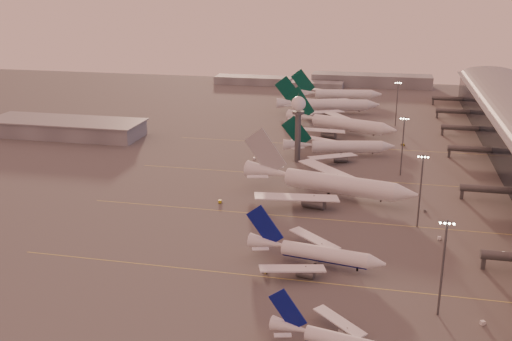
# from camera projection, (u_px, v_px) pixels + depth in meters

# --- Properties ---
(ground) EXTENTS (700.00, 700.00, 0.00)m
(ground) POSITION_uv_depth(u_px,v_px,m) (209.00, 289.00, 157.79)
(ground) COLOR #525050
(ground) RESTS_ON ground
(taxiway_markings) EXTENTS (180.00, 185.25, 0.02)m
(taxiway_markings) POSITION_uv_depth(u_px,v_px,m) (341.00, 219.00, 203.69)
(taxiway_markings) COLOR #ECDB53
(taxiway_markings) RESTS_ON ground
(hangar) EXTENTS (82.00, 27.00, 8.50)m
(hangar) POSITION_uv_depth(u_px,v_px,m) (66.00, 128.00, 311.38)
(hangar) COLOR slate
(hangar) RESTS_ON ground
(radar_tower) EXTENTS (6.40, 6.40, 31.10)m
(radar_tower) POSITION_uv_depth(u_px,v_px,m) (298.00, 116.00, 261.98)
(radar_tower) COLOR #4F5156
(radar_tower) RESTS_ON ground
(mast_a) EXTENTS (3.60, 0.56, 25.00)m
(mast_a) POSITION_uv_depth(u_px,v_px,m) (443.00, 264.00, 141.67)
(mast_a) COLOR #4F5156
(mast_a) RESTS_ON ground
(mast_b) EXTENTS (3.60, 0.56, 25.00)m
(mast_b) POSITION_uv_depth(u_px,v_px,m) (421.00, 188.00, 193.43)
(mast_b) COLOR #4F5156
(mast_b) RESTS_ON ground
(mast_c) EXTENTS (3.60, 0.56, 25.00)m
(mast_c) POSITION_uv_depth(u_px,v_px,m) (403.00, 143.00, 245.61)
(mast_c) COLOR #4F5156
(mast_c) RESTS_ON ground
(mast_d) EXTENTS (3.60, 0.56, 25.00)m
(mast_d) POSITION_uv_depth(u_px,v_px,m) (397.00, 102.00, 329.72)
(mast_d) COLOR #4F5156
(mast_d) RESTS_ON ground
(distant_horizon) EXTENTS (165.00, 37.50, 9.00)m
(distant_horizon) POSITION_uv_depth(u_px,v_px,m) (335.00, 81.00, 458.44)
(distant_horizon) COLOR slate
(distant_horizon) RESTS_ON ground
(narrowbody_mid) EXTENTS (41.07, 32.53, 16.14)m
(narrowbody_mid) POSITION_uv_depth(u_px,v_px,m) (315.00, 255.00, 170.05)
(narrowbody_mid) COLOR white
(narrowbody_mid) RESTS_ON ground
(widebody_white) EXTENTS (67.04, 53.12, 23.95)m
(widebody_white) POSITION_uv_depth(u_px,v_px,m) (328.00, 187.00, 223.58)
(widebody_white) COLOR white
(widebody_white) RESTS_ON ground
(greentail_a) EXTENTS (51.98, 41.58, 19.09)m
(greentail_a) POSITION_uv_depth(u_px,v_px,m) (339.00, 149.00, 276.12)
(greentail_a) COLOR white
(greentail_a) RESTS_ON ground
(greentail_b) EXTENTS (60.69, 48.16, 23.01)m
(greentail_b) POSITION_uv_depth(u_px,v_px,m) (340.00, 126.00, 316.33)
(greentail_b) COLOR white
(greentail_b) RESTS_ON ground
(greentail_c) EXTENTS (63.10, 50.48, 23.15)m
(greentail_c) POSITION_uv_depth(u_px,v_px,m) (328.00, 107.00, 362.97)
(greentail_c) COLOR white
(greentail_c) RESTS_ON ground
(greentail_d) EXTENTS (60.22, 48.26, 22.00)m
(greentail_d) POSITION_uv_depth(u_px,v_px,m) (337.00, 96.00, 398.04)
(greentail_d) COLOR white
(greentail_d) RESTS_ON ground
(gsv_catering_a) EXTENTS (5.38, 4.03, 4.04)m
(gsv_catering_a) POSITION_uv_depth(u_px,v_px,m) (484.00, 317.00, 140.97)
(gsv_catering_a) COLOR white
(gsv_catering_a) RESTS_ON ground
(gsv_tug_mid) EXTENTS (3.86, 3.01, 0.97)m
(gsv_tug_mid) POSITION_uv_depth(u_px,v_px,m) (266.00, 271.00, 166.43)
(gsv_tug_mid) COLOR gold
(gsv_tug_mid) RESTS_ON ground
(gsv_truck_b) EXTENTS (5.52, 2.25, 2.19)m
(gsv_truck_b) POSITION_uv_depth(u_px,v_px,m) (441.00, 237.00, 187.32)
(gsv_truck_b) COLOR white
(gsv_truck_b) RESTS_ON ground
(gsv_truck_c) EXTENTS (6.39, 3.26, 2.46)m
(gsv_truck_c) POSITION_uv_depth(u_px,v_px,m) (221.00, 200.00, 218.11)
(gsv_truck_c) COLOR gold
(gsv_truck_c) RESTS_ON ground
(gsv_catering_b) EXTENTS (4.52, 2.36, 3.59)m
(gsv_catering_b) POSITION_uv_depth(u_px,v_px,m) (426.00, 207.00, 209.81)
(gsv_catering_b) COLOR #5C5E61
(gsv_catering_b) RESTS_ON ground
(gsv_tug_far) EXTENTS (2.95, 3.98, 1.02)m
(gsv_tug_far) POSITION_uv_depth(u_px,v_px,m) (335.00, 183.00, 238.71)
(gsv_tug_far) COLOR #5C5E61
(gsv_tug_far) RESTS_ON ground
(gsv_truck_d) EXTENTS (2.74, 4.95, 1.89)m
(gsv_truck_d) POSITION_uv_depth(u_px,v_px,m) (255.00, 157.00, 271.61)
(gsv_truck_d) COLOR white
(gsv_truck_d) RESTS_ON ground
(gsv_tug_hangar) EXTENTS (4.03, 3.25, 1.00)m
(gsv_tug_hangar) POSITION_uv_depth(u_px,v_px,m) (403.00, 145.00, 293.87)
(gsv_tug_hangar) COLOR gold
(gsv_tug_hangar) RESTS_ON ground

